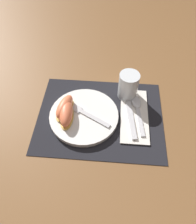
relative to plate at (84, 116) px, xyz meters
name	(u,v)px	position (x,y,z in m)	size (l,w,h in m)	color
ground_plane	(100,116)	(0.05, 0.01, -0.01)	(3.00, 3.00, 0.00)	brown
placemat	(100,116)	(0.05, 0.01, -0.01)	(0.43, 0.34, 0.00)	black
plate	(84,116)	(0.00, 0.00, 0.00)	(0.23, 0.23, 0.02)	white
juice_glass	(128,87)	(0.15, 0.11, 0.04)	(0.07, 0.07, 0.10)	silver
napkin	(134,115)	(0.17, 0.02, -0.01)	(0.09, 0.23, 0.00)	white
knife	(130,115)	(0.16, 0.02, 0.00)	(0.04, 0.21, 0.01)	silver
spoon	(137,107)	(0.18, 0.05, 0.00)	(0.05, 0.18, 0.01)	silver
fork	(82,112)	(-0.01, 0.01, 0.01)	(0.18, 0.11, 0.00)	silver
citrus_wedge_0	(65,107)	(-0.07, 0.01, 0.03)	(0.07, 0.11, 0.04)	#F7C656
citrus_wedge_1	(66,113)	(-0.06, -0.01, 0.03)	(0.06, 0.12, 0.04)	#F7C656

